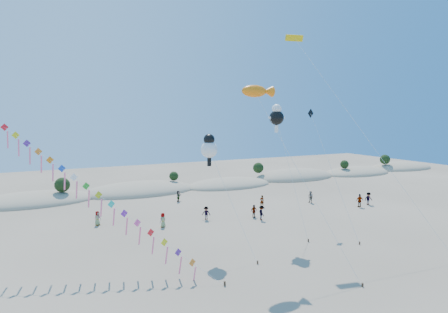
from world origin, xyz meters
The scene contains 8 objects.
dune_ridge centered at (1.06, 45.14, 0.11)m, with size 145.30×11.49×5.57m.
kite_train centered at (-13.72, 18.05, 8.80)m, with size 21.36×19.49×17.46m.
fish_kite centered at (3.20, 12.68, 14.83)m, with size 5.06×10.27×15.42m.
cartoon_kite_low centered at (-0.07, 16.09, 9.68)m, with size 2.75×6.79×10.99m.
cartoon_kite_high centered at (8.11, 16.93, 12.65)m, with size 2.32×4.97×13.92m.
parafoil_kite centered at (10.57, 16.68, 20.24)m, with size 8.10×14.96×21.29m.
dark_kite centered at (14.25, 16.97, 9.75)m, with size 1.65×9.55×13.54m.
beachgoers centered at (11.15, 25.31, 0.86)m, with size 37.40×15.38×1.85m.
Camera 1 is at (-14.29, -16.40, 12.64)m, focal length 30.00 mm.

